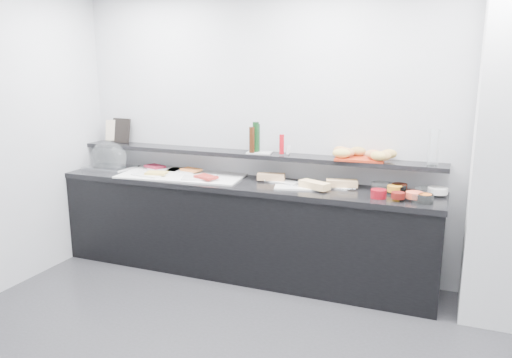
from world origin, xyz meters
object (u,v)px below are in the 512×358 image
at_px(condiment_tray, 259,153).
at_px(sandwich_plate_mid, 297,188).
at_px(bread_tray, 360,158).
at_px(carafe, 433,148).
at_px(framed_print, 121,131).
at_px(cloche_base, 110,168).

bearing_deg(condiment_tray, sandwich_plate_mid, -35.39).
xyz_separation_m(sandwich_plate_mid, bread_tray, (0.50, 0.25, 0.25)).
height_order(sandwich_plate_mid, carafe, carafe).
relative_size(sandwich_plate_mid, carafe, 1.29).
relative_size(sandwich_plate_mid, condiment_tray, 1.70).
bearing_deg(bread_tray, carafe, -8.60).
distance_m(framed_print, condiment_tray, 1.61).
bearing_deg(framed_print, bread_tray, 4.18).
bearing_deg(bread_tray, framed_print, 175.47).
xyz_separation_m(sandwich_plate_mid, framed_print, (-2.05, 0.29, 0.37)).
bearing_deg(cloche_base, framed_print, 96.14).
xyz_separation_m(framed_print, bread_tray, (2.54, -0.04, -0.12)).
distance_m(cloche_base, sandwich_plate_mid, 2.03).
xyz_separation_m(condiment_tray, carafe, (1.54, -0.02, 0.14)).
height_order(sandwich_plate_mid, bread_tray, bread_tray).
bearing_deg(condiment_tray, framed_print, 168.97).
relative_size(cloche_base, framed_print, 1.83).
height_order(condiment_tray, carafe, carafe).
distance_m(condiment_tray, carafe, 1.54).
xyz_separation_m(cloche_base, carafe, (3.13, 0.15, 0.38)).
bearing_deg(sandwich_plate_mid, bread_tray, 12.08).
height_order(framed_print, carafe, carafe).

